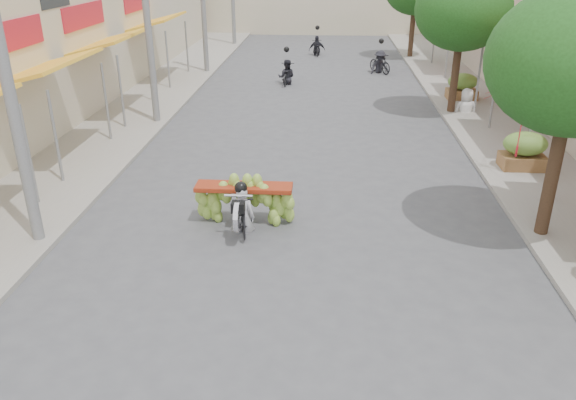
# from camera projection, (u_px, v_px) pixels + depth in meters

# --- Properties ---
(ground) EXTENTS (120.00, 120.00, 0.00)m
(ground) POSITION_uv_depth(u_px,v_px,m) (279.00, 343.00, 8.98)
(ground) COLOR #4D4D51
(ground) RESTS_ON ground
(sidewalk_left) EXTENTS (4.00, 60.00, 0.12)m
(sidewalk_left) POSITION_uv_depth(u_px,v_px,m) (140.00, 101.00, 23.04)
(sidewalk_left) COLOR gray
(sidewalk_left) RESTS_ON ground
(sidewalk_right) EXTENTS (4.00, 60.00, 0.12)m
(sidewalk_right) POSITION_uv_depth(u_px,v_px,m) (487.00, 107.00, 22.17)
(sidewalk_right) COLOR gray
(sidewalk_right) RESTS_ON ground
(utility_pole_near) EXTENTS (0.60, 0.24, 8.00)m
(utility_pole_near) POSITION_uv_depth(u_px,v_px,m) (1.00, 51.00, 10.39)
(utility_pole_near) COLOR slate
(utility_pole_near) RESTS_ON ground
(utility_pole_mid) EXTENTS (0.60, 0.24, 8.00)m
(utility_pole_mid) POSITION_uv_depth(u_px,v_px,m) (146.00, 6.00, 18.58)
(utility_pole_mid) COLOR slate
(utility_pole_mid) RESTS_ON ground
(street_tree_near) EXTENTS (3.40, 3.40, 5.25)m
(street_tree_near) POSITION_uv_depth(u_px,v_px,m) (576.00, 62.00, 10.73)
(street_tree_near) COLOR #3A2719
(street_tree_near) RESTS_ON ground
(street_tree_mid) EXTENTS (3.40, 3.40, 5.25)m
(street_tree_mid) POSITION_uv_depth(u_px,v_px,m) (463.00, 10.00, 19.83)
(street_tree_mid) COLOR #3A2719
(street_tree_mid) RESTS_ON ground
(produce_crate_mid) EXTENTS (1.20, 0.88, 1.16)m
(produce_crate_mid) POSITION_uv_depth(u_px,v_px,m) (525.00, 148.00, 15.58)
(produce_crate_mid) COLOR brown
(produce_crate_mid) RESTS_ON ground
(produce_crate_far) EXTENTS (1.20, 0.88, 1.16)m
(produce_crate_far) POSITION_uv_depth(u_px,v_px,m) (463.00, 84.00, 22.86)
(produce_crate_far) COLOR brown
(produce_crate_far) RESTS_ON ground
(banana_motorbike) EXTENTS (2.20, 1.81, 1.96)m
(banana_motorbike) POSITION_uv_depth(u_px,v_px,m) (243.00, 199.00, 12.48)
(banana_motorbike) COLOR black
(banana_motorbike) RESTS_ON ground
(market_umbrella) EXTENTS (2.58, 2.58, 1.95)m
(market_umbrella) POSITION_uv_depth(u_px,v_px,m) (529.00, 86.00, 14.31)
(market_umbrella) COLOR red
(market_umbrella) RESTS_ON ground
(pedestrian) EXTENTS (0.92, 0.60, 1.77)m
(pedestrian) POSITION_uv_depth(u_px,v_px,m) (468.00, 88.00, 20.91)
(pedestrian) COLOR silver
(pedestrian) RESTS_ON ground
(bg_motorbike_a) EXTENTS (0.82, 1.62, 1.95)m
(bg_motorbike_a) POSITION_uv_depth(u_px,v_px,m) (287.00, 68.00, 25.83)
(bg_motorbike_a) COLOR black
(bg_motorbike_a) RESTS_ON ground
(bg_motorbike_b) EXTENTS (1.31, 1.67, 1.95)m
(bg_motorbike_b) POSITION_uv_depth(u_px,v_px,m) (380.00, 56.00, 28.08)
(bg_motorbike_b) COLOR black
(bg_motorbike_b) RESTS_ON ground
(bg_motorbike_c) EXTENTS (1.00, 1.50, 1.95)m
(bg_motorbike_c) POSITION_uv_depth(u_px,v_px,m) (317.00, 41.00, 32.83)
(bg_motorbike_c) COLOR black
(bg_motorbike_c) RESTS_ON ground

